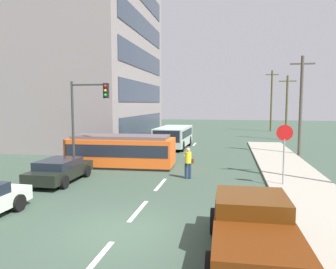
{
  "coord_description": "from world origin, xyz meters",
  "views": [
    {
      "loc": [
        3.29,
        -9.37,
        4.04
      ],
      "look_at": [
        -0.28,
        9.43,
        2.17
      ],
      "focal_mm": 34.43,
      "sensor_mm": 36.0,
      "label": 1
    }
  ],
  "objects_px": {
    "stop_sign": "(284,142)",
    "utility_pole_distant": "(271,100)",
    "streetcar_tram": "(122,150)",
    "parked_sedan_furthest": "(143,139)",
    "parked_sedan_mid": "(60,170)",
    "city_bus": "(174,136)",
    "parked_sedan_far": "(111,148)",
    "utility_pole_mid": "(301,104)",
    "utility_pole_far": "(287,106)",
    "pedestrian_crossing": "(188,161)",
    "pickup_truck_parked": "(253,229)",
    "traffic_light_mast": "(86,110)"
  },
  "relations": [
    {
      "from": "parked_sedan_far",
      "to": "stop_sign",
      "type": "xyz_separation_m",
      "value": [
        11.55,
        -7.33,
        1.57
      ]
    },
    {
      "from": "streetcar_tram",
      "to": "traffic_light_mast",
      "type": "bearing_deg",
      "value": -124.58
    },
    {
      "from": "parked_sedan_far",
      "to": "utility_pole_distant",
      "type": "bearing_deg",
      "value": 58.94
    },
    {
      "from": "streetcar_tram",
      "to": "parked_sedan_mid",
      "type": "relative_size",
      "value": 1.6
    },
    {
      "from": "parked_sedan_furthest",
      "to": "utility_pole_mid",
      "type": "bearing_deg",
      "value": -15.28
    },
    {
      "from": "utility_pole_mid",
      "to": "utility_pole_far",
      "type": "bearing_deg",
      "value": 85.97
    },
    {
      "from": "pickup_truck_parked",
      "to": "utility_pole_far",
      "type": "xyz_separation_m",
      "value": [
        5.5,
        28.64,
        2.88
      ]
    },
    {
      "from": "utility_pole_mid",
      "to": "utility_pole_far",
      "type": "distance_m",
      "value": 10.73
    },
    {
      "from": "parked_sedan_mid",
      "to": "parked_sedan_far",
      "type": "xyz_separation_m",
      "value": [
        -0.43,
        8.39,
        0.0
      ]
    },
    {
      "from": "streetcar_tram",
      "to": "city_bus",
      "type": "xyz_separation_m",
      "value": [
        1.81,
        9.03,
        0.05
      ]
    },
    {
      "from": "pedestrian_crossing",
      "to": "pickup_truck_parked",
      "type": "relative_size",
      "value": 0.33
    },
    {
      "from": "parked_sedan_far",
      "to": "parked_sedan_furthest",
      "type": "height_order",
      "value": "same"
    },
    {
      "from": "city_bus",
      "to": "parked_sedan_far",
      "type": "height_order",
      "value": "city_bus"
    },
    {
      "from": "city_bus",
      "to": "parked_sedan_far",
      "type": "bearing_deg",
      "value": -128.59
    },
    {
      "from": "city_bus",
      "to": "pedestrian_crossing",
      "type": "distance_m",
      "value": 11.84
    },
    {
      "from": "parked_sedan_mid",
      "to": "utility_pole_distant",
      "type": "bearing_deg",
      "value": 66.44
    },
    {
      "from": "parked_sedan_furthest",
      "to": "stop_sign",
      "type": "bearing_deg",
      "value": -52.36
    },
    {
      "from": "parked_sedan_furthest",
      "to": "utility_pole_distant",
      "type": "bearing_deg",
      "value": 52.0
    },
    {
      "from": "streetcar_tram",
      "to": "pickup_truck_parked",
      "type": "height_order",
      "value": "streetcar_tram"
    },
    {
      "from": "parked_sedan_far",
      "to": "streetcar_tram",
      "type": "bearing_deg",
      "value": -60.59
    },
    {
      "from": "utility_pole_distant",
      "to": "traffic_light_mast",
      "type": "bearing_deg",
      "value": -114.56
    },
    {
      "from": "city_bus",
      "to": "parked_sedan_furthest",
      "type": "relative_size",
      "value": 1.39
    },
    {
      "from": "parked_sedan_far",
      "to": "utility_pole_distant",
      "type": "xyz_separation_m",
      "value": [
        14.81,
        24.59,
        3.89
      ]
    },
    {
      "from": "parked_sedan_mid",
      "to": "traffic_light_mast",
      "type": "distance_m",
      "value": 3.89
    },
    {
      "from": "city_bus",
      "to": "utility_pole_mid",
      "type": "distance_m",
      "value": 10.9
    },
    {
      "from": "traffic_light_mast",
      "to": "parked_sedan_furthest",
      "type": "bearing_deg",
      "value": 90.28
    },
    {
      "from": "utility_pole_mid",
      "to": "parked_sedan_mid",
      "type": "bearing_deg",
      "value": -140.86
    },
    {
      "from": "parked_sedan_mid",
      "to": "utility_pole_far",
      "type": "xyz_separation_m",
      "value": [
        14.66,
        22.01,
        3.06
      ]
    },
    {
      "from": "stop_sign",
      "to": "utility_pole_distant",
      "type": "height_order",
      "value": "utility_pole_distant"
    },
    {
      "from": "utility_pole_mid",
      "to": "pickup_truck_parked",
      "type": "bearing_deg",
      "value": -104.82
    },
    {
      "from": "streetcar_tram",
      "to": "utility_pole_distant",
      "type": "distance_m",
      "value": 31.4
    },
    {
      "from": "streetcar_tram",
      "to": "city_bus",
      "type": "height_order",
      "value": "streetcar_tram"
    },
    {
      "from": "streetcar_tram",
      "to": "parked_sedan_mid",
      "type": "bearing_deg",
      "value": -112.17
    },
    {
      "from": "pedestrian_crossing",
      "to": "utility_pole_distant",
      "type": "bearing_deg",
      "value": 75.56
    },
    {
      "from": "parked_sedan_mid",
      "to": "stop_sign",
      "type": "height_order",
      "value": "stop_sign"
    },
    {
      "from": "streetcar_tram",
      "to": "utility_pole_far",
      "type": "distance_m",
      "value": 21.94
    },
    {
      "from": "parked_sedan_mid",
      "to": "utility_pole_mid",
      "type": "bearing_deg",
      "value": 39.14
    },
    {
      "from": "parked_sedan_far",
      "to": "traffic_light_mast",
      "type": "height_order",
      "value": "traffic_light_mast"
    },
    {
      "from": "streetcar_tram",
      "to": "pickup_truck_parked",
      "type": "distance_m",
      "value": 13.28
    },
    {
      "from": "parked_sedan_far",
      "to": "utility_pole_mid",
      "type": "distance_m",
      "value": 15.01
    },
    {
      "from": "parked_sedan_mid",
      "to": "utility_pole_distant",
      "type": "relative_size",
      "value": 0.49
    },
    {
      "from": "traffic_light_mast",
      "to": "utility_pole_distant",
      "type": "xyz_separation_m",
      "value": [
        13.98,
        30.58,
        0.85
      ]
    },
    {
      "from": "pedestrian_crossing",
      "to": "parked_sedan_mid",
      "type": "relative_size",
      "value": 0.4
    },
    {
      "from": "pedestrian_crossing",
      "to": "parked_sedan_furthest",
      "type": "height_order",
      "value": "pedestrian_crossing"
    },
    {
      "from": "city_bus",
      "to": "traffic_light_mast",
      "type": "height_order",
      "value": "traffic_light_mast"
    },
    {
      "from": "parked_sedan_furthest",
      "to": "utility_pole_distant",
      "type": "relative_size",
      "value": 0.5
    },
    {
      "from": "parked_sedan_furthest",
      "to": "utility_pole_distant",
      "type": "distance_m",
      "value": 23.13
    },
    {
      "from": "streetcar_tram",
      "to": "parked_sedan_furthest",
      "type": "distance_m",
      "value": 10.7
    },
    {
      "from": "utility_pole_mid",
      "to": "utility_pole_far",
      "type": "relative_size",
      "value": 1.09
    },
    {
      "from": "city_bus",
      "to": "stop_sign",
      "type": "xyz_separation_m",
      "value": [
        7.5,
        -12.4,
        1.1
      ]
    }
  ]
}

